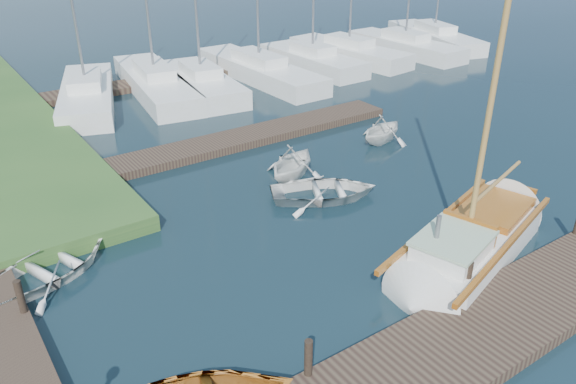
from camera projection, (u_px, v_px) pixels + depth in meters
ground at (288, 230)px, 15.91m from camera, size 160.00×160.00×0.00m
near_dock at (455, 347)px, 11.44m from camera, size 18.00×2.20×0.30m
far_dock at (235, 140)px, 21.63m from camera, size 14.00×1.60×0.30m
pontoon at (273, 62)px, 32.65m from camera, size 30.00×1.60×0.30m
mooring_post_1 at (308, 358)px, 10.41m from camera, size 0.16×0.16×0.80m
mooring_post_2 at (468, 277)px, 12.69m from camera, size 0.16×0.16×0.80m
mooring_post_4 at (20, 297)px, 12.04m from camera, size 0.16×0.16×0.80m
sailboat at (472, 243)px, 14.63m from camera, size 7.41×3.87×9.83m
tender_a at (49, 264)px, 13.76m from camera, size 3.97×3.41×0.69m
tender_b at (292, 159)px, 18.68m from camera, size 3.29×3.15×1.34m
tender_c at (324, 188)px, 17.49m from camera, size 4.04×3.62×0.69m
tender_d at (383, 127)px, 21.65m from camera, size 2.76×2.53×1.22m
marina_boat_0 at (87, 93)px, 25.78m from camera, size 4.73×8.56×9.94m
marina_boat_1 at (155, 81)px, 27.47m from camera, size 3.60×9.61×11.15m
marina_boat_2 at (201, 81)px, 27.49m from camera, size 3.09×7.57×11.65m
marina_boat_3 at (259, 68)px, 29.68m from camera, size 2.36×9.66×11.51m
marina_boat_4 at (312, 59)px, 31.60m from camera, size 2.38×7.38×10.38m
marina_boat_5 at (349, 50)px, 33.37m from camera, size 3.19×8.34×11.85m
marina_boat_6 at (405, 45)px, 34.89m from camera, size 2.41×8.24×9.31m
marina_boat_7 at (434, 36)px, 37.24m from camera, size 4.44×8.97×10.53m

